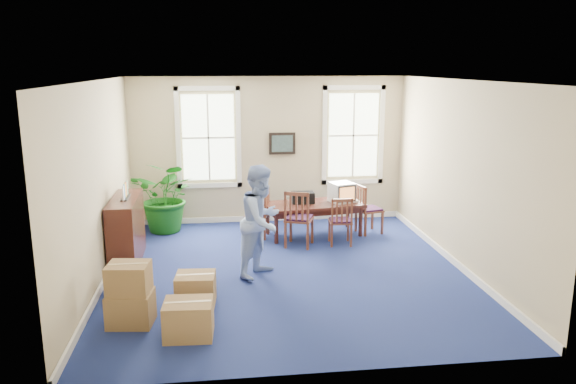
{
  "coord_description": "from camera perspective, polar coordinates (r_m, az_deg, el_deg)",
  "views": [
    {
      "loc": [
        -1.11,
        -8.95,
        3.45
      ],
      "look_at": [
        0.1,
        0.6,
        1.25
      ],
      "focal_mm": 35.0,
      "sensor_mm": 36.0,
      "label": 1
    }
  ],
  "objects": [
    {
      "name": "wall_front",
      "position": [
        6.1,
        3.63,
        -4.8
      ],
      "size": [
        6.5,
        0.0,
        6.5
      ],
      "primitive_type": "plane",
      "rotation": [
        -1.57,
        0.0,
        0.0
      ],
      "color": "tan",
      "rests_on": "ground"
    },
    {
      "name": "chair_near_left",
      "position": [
        10.81,
        1.14,
        -2.65
      ],
      "size": [
        0.65,
        0.65,
        1.12
      ],
      "primitive_type": null,
      "rotation": [
        0.0,
        0.0,
        2.78
      ],
      "color": "brown",
      "rests_on": "ground"
    },
    {
      "name": "baseboard_back",
      "position": [
        12.68,
        -1.94,
        -2.64
      ],
      "size": [
        6.0,
        0.04,
        0.12
      ],
      "primitive_type": "cube",
      "color": "white",
      "rests_on": "ground"
    },
    {
      "name": "wall_left",
      "position": [
        9.34,
        -18.75,
        0.75
      ],
      "size": [
        0.0,
        6.5,
        6.5
      ],
      "primitive_type": "plane",
      "rotation": [
        1.57,
        0.0,
        1.57
      ],
      "color": "tan",
      "rests_on": "ground"
    },
    {
      "name": "conference_table",
      "position": [
        11.57,
        2.64,
        -2.75
      ],
      "size": [
        2.09,
        1.18,
        0.67
      ],
      "primitive_type": null,
      "rotation": [
        0.0,
        0.0,
        0.15
      ],
      "color": "#411C16",
      "rests_on": "ground"
    },
    {
      "name": "game_console",
      "position": [
        11.65,
        6.8,
        -0.89
      ],
      "size": [
        0.16,
        0.19,
        0.04
      ],
      "primitive_type": "cube",
      "rotation": [
        0.0,
        0.0,
        -0.16
      ],
      "color": "white",
      "rests_on": "conference_table"
    },
    {
      "name": "baseboard_left",
      "position": [
        9.75,
        -17.92,
        -8.13
      ],
      "size": [
        0.04,
        6.5,
        0.12
      ],
      "primitive_type": "cube",
      "color": "white",
      "rests_on": "ground"
    },
    {
      "name": "equipment_bag",
      "position": [
        11.46,
        1.51,
        -0.57
      ],
      "size": [
        0.46,
        0.3,
        0.23
      ],
      "primitive_type": "cube",
      "rotation": [
        0.0,
        0.0,
        0.01
      ],
      "color": "black",
      "rests_on": "conference_table"
    },
    {
      "name": "wall_back",
      "position": [
        12.39,
        -2.0,
        4.27
      ],
      "size": [
        6.5,
        0.0,
        6.5
      ],
      "primitive_type": "plane",
      "rotation": [
        1.57,
        0.0,
        0.0
      ],
      "color": "tan",
      "rests_on": "ground"
    },
    {
      "name": "man",
      "position": [
        9.24,
        -2.69,
        -2.94
      ],
      "size": [
        1.12,
        1.16,
        1.87
      ],
      "primitive_type": "imported",
      "rotation": [
        0.0,
        0.0,
        0.92
      ],
      "color": "#8FABE5",
      "rests_on": "ground"
    },
    {
      "name": "potted_plant",
      "position": [
        11.97,
        -12.18,
        -0.43
      ],
      "size": [
        1.71,
        1.61,
        1.51
      ],
      "primitive_type": "imported",
      "rotation": [
        0.0,
        0.0,
        -0.39
      ],
      "color": "#125211",
      "rests_on": "ground"
    },
    {
      "name": "cardboard_boxes",
      "position": [
        8.01,
        -14.04,
        -9.5
      ],
      "size": [
        1.74,
        1.74,
        0.91
      ],
      "primitive_type": null,
      "rotation": [
        0.0,
        0.0,
        -0.1
      ],
      "color": "#9E7748",
      "rests_on": "ground"
    },
    {
      "name": "ceiling",
      "position": [
        9.03,
        -0.15,
        11.28
      ],
      "size": [
        6.5,
        6.5,
        0.0
      ],
      "primitive_type": "plane",
      "rotation": [
        3.14,
        0.0,
        0.0
      ],
      "color": "white",
      "rests_on": "ground"
    },
    {
      "name": "chair_end_left",
      "position": [
        11.39,
        -3.17,
        -2.17
      ],
      "size": [
        0.55,
        0.55,
        1.0
      ],
      "primitive_type": null,
      "rotation": [
        0.0,
        0.0,
        -1.84
      ],
      "color": "brown",
      "rests_on": "ground"
    },
    {
      "name": "chair_end_right",
      "position": [
        11.78,
        8.26,
        -1.71
      ],
      "size": [
        0.57,
        0.57,
        1.03
      ],
      "primitive_type": null,
      "rotation": [
        0.0,
        0.0,
        1.84
      ],
      "color": "brown",
      "rests_on": "ground"
    },
    {
      "name": "crt_tv",
      "position": [
        11.59,
        5.48,
        -0.02
      ],
      "size": [
        0.57,
        0.59,
        0.4
      ],
      "primitive_type": null,
      "rotation": [
        0.0,
        0.0,
        0.31
      ],
      "color": "#B7B7BC",
      "rests_on": "conference_table"
    },
    {
      "name": "wall_right",
      "position": [
        10.02,
        17.14,
        1.66
      ],
      "size": [
        0.0,
        6.5,
        6.5
      ],
      "primitive_type": "plane",
      "rotation": [
        1.57,
        0.0,
        -1.57
      ],
      "color": "tan",
      "rests_on": "ground"
    },
    {
      "name": "chair_near_right",
      "position": [
        10.97,
        5.33,
        -2.89
      ],
      "size": [
        0.46,
        0.46,
        0.96
      ],
      "primitive_type": null,
      "rotation": [
        0.0,
        0.0,
        3.07
      ],
      "color": "brown",
      "rests_on": "ground"
    },
    {
      "name": "floor",
      "position": [
        9.66,
        -0.14,
        -8.06
      ],
      "size": [
        6.5,
        6.5,
        0.0
      ],
      "primitive_type": "plane",
      "color": "navy",
      "rests_on": "ground"
    },
    {
      "name": "window_left",
      "position": [
        12.28,
        -8.08,
        5.49
      ],
      "size": [
        1.4,
        0.12,
        2.2
      ],
      "primitive_type": null,
      "color": "white",
      "rests_on": "ground"
    },
    {
      "name": "window_right",
      "position": [
        12.64,
        6.64,
        5.74
      ],
      "size": [
        1.4,
        0.12,
        2.2
      ],
      "primitive_type": null,
      "color": "white",
      "rests_on": "ground"
    },
    {
      "name": "brochure_rack",
      "position": [
        10.13,
        -16.25,
        0.55
      ],
      "size": [
        0.12,
        0.63,
        0.28
      ],
      "primitive_type": null,
      "rotation": [
        0.0,
        0.0,
        -0.01
      ],
      "color": "#99999E",
      "rests_on": "credenza"
    },
    {
      "name": "credenza",
      "position": [
        10.31,
        -16.11,
        -3.58
      ],
      "size": [
        0.47,
        1.58,
        1.24
      ],
      "primitive_type": "cube",
      "rotation": [
        0.0,
        0.0,
        0.01
      ],
      "color": "#411C16",
      "rests_on": "ground"
    },
    {
      "name": "baseboard_right",
      "position": [
        10.41,
        16.43,
        -6.69
      ],
      "size": [
        0.04,
        6.5,
        0.12
      ],
      "primitive_type": "cube",
      "color": "white",
      "rests_on": "ground"
    },
    {
      "name": "wall_picture",
      "position": [
        12.35,
        -0.6,
        4.95
      ],
      "size": [
        0.58,
        0.06,
        0.48
      ],
      "primitive_type": null,
      "color": "black",
      "rests_on": "ground"
    }
  ]
}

